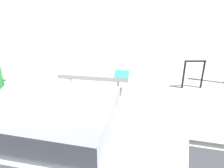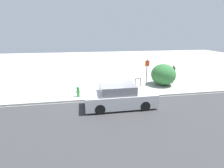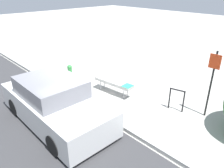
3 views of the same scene
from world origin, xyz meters
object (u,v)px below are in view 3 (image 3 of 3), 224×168
Objects in this scene: bench at (114,83)px; parked_car_near at (55,103)px; fire_hydrant at (70,72)px; bike_rack at (177,98)px; sign_post at (212,79)px.

bench is 0.42× the size of parked_car_near.
fire_hydrant is 3.37m from parked_car_near.
bike_rack is at bearing 10.02° from bench.
sign_post is (0.89, 0.42, 0.88)m from bike_rack.
sign_post reaches higher than parked_car_near.
bike_rack reaches higher than bench.
sign_post is 3.01× the size of fire_hydrant.
bench is at bearing -164.13° from bike_rack.
sign_post is at bearing 12.66° from bench.
bench is 2.44m from fire_hydrant.
parked_car_near reaches higher than bike_rack.
parked_car_near is at bearing -92.73° from bench.
bench is at bearing -161.48° from sign_post.
parked_car_near is at bearing -129.63° from sign_post.
bike_rack is 1.08× the size of fire_hydrant.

